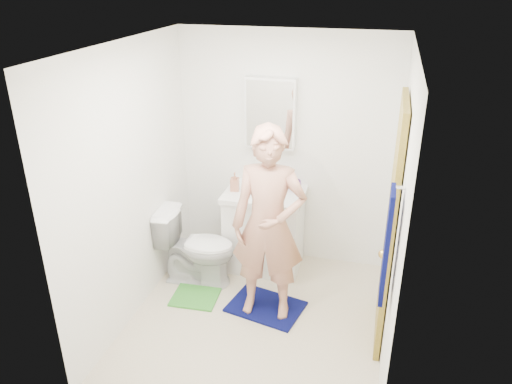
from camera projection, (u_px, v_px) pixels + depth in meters
floor at (256, 321)px, 4.50m from camera, size 2.20×2.40×0.02m
ceiling at (256, 44)px, 3.50m from camera, size 2.20×2.40×0.02m
wall_back at (286, 151)px, 5.07m from camera, size 2.20×0.02×2.40m
wall_front at (204, 284)px, 2.93m from camera, size 2.20×0.02×2.40m
wall_left at (130, 186)px, 4.26m from camera, size 0.02×2.40×2.40m
wall_right at (399, 216)px, 3.74m from camera, size 0.02×2.40×2.40m
vanity_cabinet at (264, 231)px, 5.17m from camera, size 0.75×0.55×0.80m
countertop at (265, 194)px, 5.00m from camera, size 0.79×0.59×0.05m
sink_basin at (265, 193)px, 4.99m from camera, size 0.40×0.40×0.03m
faucet at (269, 180)px, 5.12m from camera, size 0.03×0.03×0.12m
medicine_cabinet at (271, 113)px, 4.87m from camera, size 0.50×0.12×0.70m
mirror_panel at (269, 115)px, 4.82m from camera, size 0.46×0.01×0.66m
door at (390, 226)px, 3.96m from camera, size 0.05×0.80×2.05m
door_knob at (383, 254)px, 3.72m from camera, size 0.07×0.07×0.07m
towel at (387, 246)px, 3.24m from camera, size 0.03×0.24×0.80m
towel_hook at (401, 188)px, 3.06m from camera, size 0.06×0.02×0.02m
toilet at (197, 247)px, 4.92m from camera, size 0.77×0.47×0.77m
bath_mat at (266, 307)px, 4.65m from camera, size 0.75×0.60×0.02m
green_rug at (195, 297)px, 4.79m from camera, size 0.45×0.38×0.02m
soap_dispenser at (235, 182)px, 4.98m from camera, size 0.10×0.10×0.19m
toothbrush_cup at (295, 185)px, 5.01m from camera, size 0.15×0.15×0.11m
man at (269, 226)px, 4.24m from camera, size 0.66×0.45×1.75m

